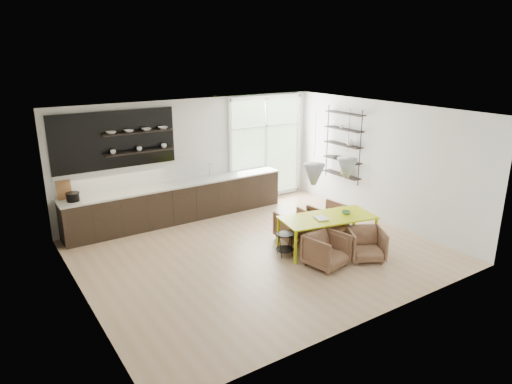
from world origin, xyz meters
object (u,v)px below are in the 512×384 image
at_px(dining_table, 328,219).
at_px(armchair_back_right, 328,218).
at_px(armchair_back_left, 294,226).
at_px(armchair_front_left, 326,250).
at_px(armchair_front_right, 366,244).
at_px(wire_stool, 285,241).

bearing_deg(dining_table, armchair_back_right, 58.62).
height_order(armchair_back_left, armchair_front_left, armchair_front_left).
distance_m(dining_table, armchair_front_right, 0.93).
relative_size(armchair_front_left, armchair_front_right, 1.04).
xyz_separation_m(armchair_back_left, armchair_back_right, (0.91, -0.09, 0.02)).
height_order(dining_table, armchair_front_left, dining_table).
height_order(dining_table, armchair_front_right, dining_table).
relative_size(armchair_back_right, wire_stool, 1.56).
distance_m(armchair_back_left, armchair_front_left, 1.41).
distance_m(armchair_front_left, armchair_front_right, 0.89).
distance_m(armchair_back_left, wire_stool, 0.86).
relative_size(armchair_back_left, armchair_back_right, 0.95).
xyz_separation_m(armchair_front_left, wire_stool, (-0.38, 0.82, -0.03)).
relative_size(armchair_back_right, armchair_front_right, 1.05).
xyz_separation_m(armchair_back_right, armchair_front_left, (-1.18, -1.29, -0.00)).
xyz_separation_m(dining_table, wire_stool, (-0.93, 0.22, -0.36)).
xyz_separation_m(armchair_back_right, armchair_front_right, (-0.32, -1.50, -0.02)).
height_order(armchair_front_left, armchair_front_right, armchair_front_left).
height_order(armchair_front_left, wire_stool, armchair_front_left).
xyz_separation_m(dining_table, armchair_front_left, (-0.55, -0.60, -0.34)).
bearing_deg(armchair_front_left, wire_stool, 104.25).
relative_size(dining_table, armchair_back_right, 2.85).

